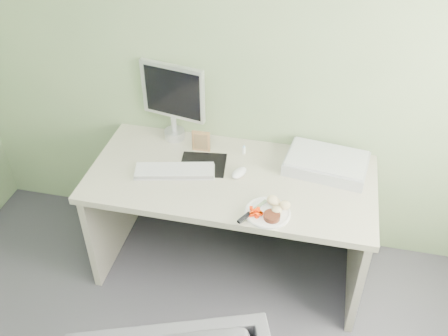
% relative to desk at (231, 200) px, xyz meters
% --- Properties ---
extents(wall_back, '(3.50, 0.00, 3.50)m').
position_rel_desk_xyz_m(wall_back, '(0.00, 0.38, 0.80)').
color(wall_back, '#88A070').
rests_on(wall_back, floor).
extents(desk, '(1.60, 0.75, 0.73)m').
position_rel_desk_xyz_m(desk, '(0.00, 0.00, 0.00)').
color(desk, beige).
rests_on(desk, floor).
extents(plate, '(0.23, 0.23, 0.01)m').
position_rel_desk_xyz_m(plate, '(0.25, -0.26, 0.19)').
color(plate, white).
rests_on(plate, desk).
extents(steak, '(0.10, 0.10, 0.03)m').
position_rel_desk_xyz_m(steak, '(0.27, -0.30, 0.21)').
color(steak, black).
rests_on(steak, plate).
extents(potato_pile, '(0.11, 0.08, 0.06)m').
position_rel_desk_xyz_m(potato_pile, '(0.28, -0.22, 0.23)').
color(potato_pile, tan).
rests_on(potato_pile, plate).
extents(carrot_heap, '(0.08, 0.07, 0.04)m').
position_rel_desk_xyz_m(carrot_heap, '(0.19, -0.29, 0.22)').
color(carrot_heap, '#F73105').
rests_on(carrot_heap, plate).
extents(steak_knife, '(0.13, 0.20, 0.02)m').
position_rel_desk_xyz_m(steak_knife, '(0.16, -0.31, 0.21)').
color(steak_knife, silver).
rests_on(steak_knife, plate).
extents(mousepad, '(0.29, 0.26, 0.00)m').
position_rel_desk_xyz_m(mousepad, '(-0.18, 0.07, 0.18)').
color(mousepad, black).
rests_on(mousepad, desk).
extents(keyboard, '(0.46, 0.23, 0.02)m').
position_rel_desk_xyz_m(keyboard, '(-0.32, -0.04, 0.20)').
color(keyboard, white).
rests_on(keyboard, desk).
extents(computer_mouse, '(0.10, 0.13, 0.04)m').
position_rel_desk_xyz_m(computer_mouse, '(0.04, 0.01, 0.20)').
color(computer_mouse, white).
rests_on(computer_mouse, desk).
extents(photo_frame, '(0.11, 0.01, 0.13)m').
position_rel_desk_xyz_m(photo_frame, '(-0.22, 0.20, 0.25)').
color(photo_frame, '#AA774F').
rests_on(photo_frame, desk).
extents(eyedrop_bottle, '(0.02, 0.02, 0.06)m').
position_rel_desk_xyz_m(eyedrop_bottle, '(0.03, 0.23, 0.21)').
color(eyedrop_bottle, white).
rests_on(eyedrop_bottle, desk).
extents(scanner, '(0.49, 0.36, 0.07)m').
position_rel_desk_xyz_m(scanner, '(0.51, 0.18, 0.22)').
color(scanner, '#A6A9AD').
rests_on(scanner, desk).
extents(monitor, '(0.40, 0.14, 0.48)m').
position_rel_desk_xyz_m(monitor, '(-0.42, 0.31, 0.45)').
color(monitor, silver).
rests_on(monitor, desk).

